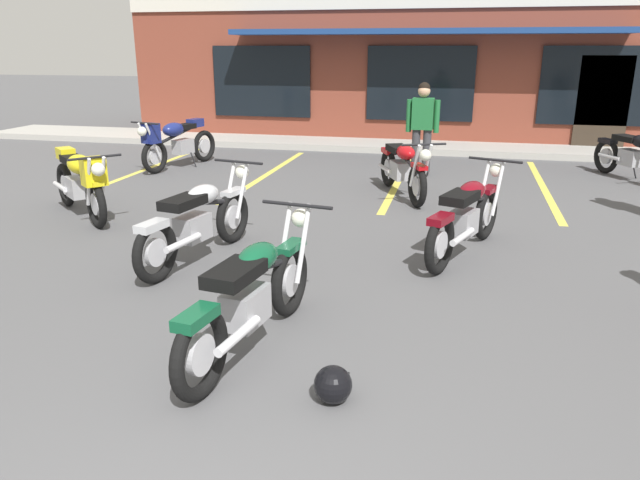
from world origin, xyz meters
TOP-DOWN VIEW (x-y plane):
  - ground_plane at (0.00, 4.10)m, footprint 80.00×80.00m
  - sidewalk_kerb at (0.00, 12.77)m, footprint 22.00×1.80m
  - brick_storefront_building at (0.00, 16.29)m, footprint 14.61×7.04m
  - painted_stall_lines at (0.00, 9.17)m, footprint 9.92×4.80m
  - motorcycle_foreground_classic at (-0.44, 2.60)m, footprint 0.73×2.10m
  - motorcycle_red_sportbike at (0.17, 7.96)m, footprint 1.15×1.97m
  - motorcycle_black_cruiser at (-4.35, 9.28)m, footprint 0.89×2.06m
  - motorcycle_silver_naked at (4.03, 10.04)m, footprint 1.20×1.95m
  - motorcycle_blue_standard at (-1.71, 4.44)m, footprint 0.77×2.09m
  - motorcycle_green_cafe_racer at (1.16, 5.30)m, footprint 1.03×2.02m
  - motorcycle_orange_scrambler at (-4.00, 5.67)m, footprint 1.75×1.54m
  - person_near_building at (0.33, 9.73)m, footprint 0.60×0.29m
  - helmet_on_pavement at (0.33, 2.01)m, footprint 0.26×0.26m

SIDE VIEW (x-z plane):
  - ground_plane at x=0.00m, z-range 0.00..0.00m
  - painted_stall_lines at x=0.00m, z-range 0.00..0.01m
  - sidewalk_kerb at x=0.00m, z-range 0.00..0.14m
  - helmet_on_pavement at x=0.33m, z-range 0.00..0.26m
  - motorcycle_foreground_classic at x=-0.44m, z-range -0.03..0.95m
  - motorcycle_red_sportbike at x=0.17m, z-range -0.03..0.95m
  - motorcycle_silver_naked at x=4.03m, z-range -0.03..0.95m
  - motorcycle_blue_standard at x=-1.71m, z-range -0.03..0.95m
  - motorcycle_green_cafe_racer at x=1.16m, z-range -0.03..0.95m
  - motorcycle_black_cruiser at x=-4.35m, z-range 0.04..1.02m
  - motorcycle_orange_scrambler at x=-4.00m, z-range 0.04..1.02m
  - person_near_building at x=0.33m, z-range 0.11..1.79m
  - brick_storefront_building at x=0.00m, z-range 0.00..3.40m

